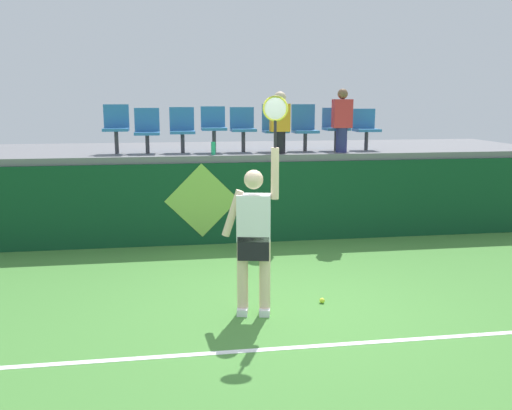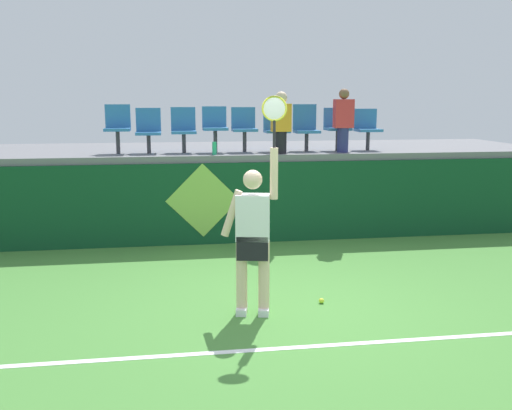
{
  "view_description": "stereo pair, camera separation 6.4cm",
  "coord_description": "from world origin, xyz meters",
  "views": [
    {
      "loc": [
        -1.41,
        -6.34,
        2.49
      ],
      "look_at": [
        -0.23,
        1.15,
        1.06
      ],
      "focal_mm": 39.7,
      "sensor_mm": 36.0,
      "label": 1
    },
    {
      "loc": [
        -1.35,
        -6.35,
        2.49
      ],
      "look_at": [
        -0.23,
        1.15,
        1.06
      ],
      "focal_mm": 39.7,
      "sensor_mm": 36.0,
      "label": 2
    }
  ],
  "objects": [
    {
      "name": "stadium_chair_0",
      "position": [
        -2.27,
        3.93,
        2.02
      ],
      "size": [
        0.44,
        0.42,
        0.86
      ],
      "color": "#38383D",
      "rests_on": "spectator_platform"
    },
    {
      "name": "wall_signage_mount",
      "position": [
        -0.84,
        3.17,
        0.0
      ],
      "size": [
        1.27,
        0.01,
        1.41
      ],
      "color": "#0F4223",
      "rests_on": "ground_plane"
    },
    {
      "name": "stadium_chair_6",
      "position": [
        1.12,
        3.94,
        1.98
      ],
      "size": [
        0.44,
        0.42,
        0.85
      ],
      "color": "#38383D",
      "rests_on": "spectator_platform"
    },
    {
      "name": "tennis_ball",
      "position": [
        0.43,
        0.09,
        0.03
      ],
      "size": [
        0.07,
        0.07,
        0.07
      ],
      "primitive_type": "sphere",
      "color": "#D1E533",
      "rests_on": "ground_plane"
    },
    {
      "name": "stadium_chair_5",
      "position": [
        0.57,
        3.94,
        1.99
      ],
      "size": [
        0.44,
        0.42,
        0.86
      ],
      "color": "#38383D",
      "rests_on": "spectator_platform"
    },
    {
      "name": "ground_plane",
      "position": [
        0.0,
        0.0,
        0.0
      ],
      "size": [
        40.0,
        40.0,
        0.0
      ],
      "primitive_type": "plane",
      "color": "#478438"
    },
    {
      "name": "spectator_1",
      "position": [
        1.71,
        3.53,
        2.12
      ],
      "size": [
        0.34,
        0.2,
        1.13
      ],
      "color": "navy",
      "rests_on": "spectator_platform"
    },
    {
      "name": "court_baseline_stripe",
      "position": [
        0.0,
        -1.1,
        0.0
      ],
      "size": [
        10.6,
        0.08,
        0.01
      ],
      "primitive_type": "cube",
      "color": "white",
      "rests_on": "ground_plane"
    },
    {
      "name": "stadium_chair_2",
      "position": [
        -1.12,
        3.93,
        1.97
      ],
      "size": [
        0.44,
        0.42,
        0.81
      ],
      "color": "#38383D",
      "rests_on": "spectator_platform"
    },
    {
      "name": "stadium_chair_7",
      "position": [
        1.71,
        3.93,
        1.98
      ],
      "size": [
        0.44,
        0.42,
        0.79
      ],
      "color": "#38383D",
      "rests_on": "spectator_platform"
    },
    {
      "name": "stadium_chair_1",
      "position": [
        -1.74,
        3.94,
        1.96
      ],
      "size": [
        0.44,
        0.42,
        0.79
      ],
      "color": "#38383D",
      "rests_on": "spectator_platform"
    },
    {
      "name": "spectator_platform",
      "position": [
        0.0,
        4.81,
        1.47
      ],
      "size": [
        11.78,
        3.18,
        0.12
      ],
      "primitive_type": "cube",
      "color": "slate",
      "rests_on": "court_back_wall"
    },
    {
      "name": "stadium_chair_8",
      "position": [
        2.3,
        3.93,
        1.96
      ],
      "size": [
        0.44,
        0.42,
        0.77
      ],
      "color": "#38383D",
      "rests_on": "spectator_platform"
    },
    {
      "name": "stadium_chair_3",
      "position": [
        -0.56,
        3.93,
        2.0
      ],
      "size": [
        0.44,
        0.42,
        0.82
      ],
      "color": "#38383D",
      "rests_on": "spectator_platform"
    },
    {
      "name": "spectator_0",
      "position": [
        0.57,
        3.47,
        2.1
      ],
      "size": [
        0.34,
        0.21,
        1.08
      ],
      "color": "black",
      "rests_on": "spectator_platform"
    },
    {
      "name": "water_bottle",
      "position": [
        -0.61,
        3.42,
        1.64
      ],
      "size": [
        0.08,
        0.08,
        0.22
      ],
      "primitive_type": "cylinder",
      "color": "#26B272",
      "rests_on": "spectator_platform"
    },
    {
      "name": "stadium_chair_4",
      "position": [
        -0.03,
        3.93,
        1.99
      ],
      "size": [
        0.44,
        0.42,
        0.8
      ],
      "color": "#38383D",
      "rests_on": "spectator_platform"
    },
    {
      "name": "tennis_player",
      "position": [
        -0.45,
        -0.11,
        0.96
      ],
      "size": [
        0.74,
        0.33,
        2.52
      ],
      "color": "white",
      "rests_on": "ground_plane"
    },
    {
      "name": "court_back_wall",
      "position": [
        0.0,
        3.27,
        0.7
      ],
      "size": [
        11.78,
        0.2,
        1.41
      ],
      "primitive_type": "cube",
      "color": "#0F4223",
      "rests_on": "ground_plane"
    }
  ]
}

